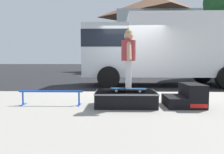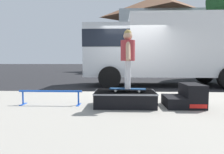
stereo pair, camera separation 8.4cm
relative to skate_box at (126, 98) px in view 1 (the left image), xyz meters
name	(u,v)px [view 1 (the left image)]	position (x,y,z in m)	size (l,w,h in m)	color
ground_plane	(135,93)	(0.43, 2.55, -0.29)	(140.00, 140.00, 0.00)	black
sidewalk_slab	(148,114)	(0.43, -0.45, -0.23)	(50.00, 5.00, 0.12)	gray
skate_box	(126,98)	(0.00, 0.00, 0.00)	(1.31, 0.78, 0.32)	black
kicker_ramp	(187,97)	(1.32, 0.00, 0.03)	(0.78, 0.73, 0.49)	black
grind_rail	(51,94)	(-1.67, 0.05, 0.07)	(1.43, 0.28, 0.33)	blue
skateboard	(128,89)	(0.06, -0.03, 0.20)	(0.80, 0.28, 0.07)	navy
skater_kid	(128,54)	(0.06, -0.03, 0.95)	(0.30, 0.65, 1.25)	silver
box_truck	(161,48)	(1.80, 4.75, 1.41)	(6.91, 2.63, 3.05)	white
house_behind	(157,33)	(4.28, 18.24, 3.95)	(9.54, 8.23, 8.40)	silver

